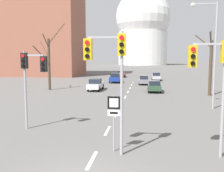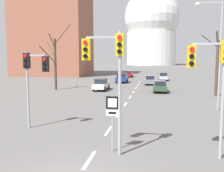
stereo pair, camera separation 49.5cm
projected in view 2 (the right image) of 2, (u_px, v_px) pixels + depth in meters
The scene contains 24 objects.
lane_stripe_0 at pixel (89, 160), 10.89m from camera, with size 0.16×2.00×0.01m, color silver.
lane_stripe_1 at pixel (108, 131), 15.30m from camera, with size 0.16×2.00×0.01m, color silver.
lane_stripe_2 at pixel (119, 114), 19.71m from camera, with size 0.16×2.00×0.01m, color silver.
lane_stripe_3 at pixel (125, 104), 24.12m from camera, with size 0.16×2.00×0.01m, color silver.
lane_stripe_4 at pixel (130, 97), 28.52m from camera, with size 0.16×2.00×0.01m, color silver.
lane_stripe_5 at pixel (133, 92), 32.93m from camera, with size 0.16×2.00×0.01m, color silver.
lane_stripe_6 at pixel (136, 88), 37.34m from camera, with size 0.16×2.00×0.01m, color silver.
lane_stripe_7 at pixel (138, 85), 41.75m from camera, with size 0.16×2.00×0.01m, color silver.
lane_stripe_8 at pixel (140, 82), 46.16m from camera, with size 0.16×2.00×0.01m, color silver.
traffic_signal_centre_tall at pixel (109, 62), 11.08m from camera, with size 1.88×0.34×5.59m.
traffic_signal_near_left at pixel (33, 71), 15.45m from camera, with size 1.60×0.34×4.85m.
traffic_signal_near_right at pixel (213, 68), 10.65m from camera, with size 1.73×0.34×5.28m.
route_sign_post at pixel (112, 113), 11.68m from camera, with size 0.60×0.08×2.70m.
street_lamp_right at pixel (216, 45), 21.03m from camera, with size 2.26×0.36×9.12m.
sedan_near_left at pixel (122, 78), 45.52m from camera, with size 1.97×4.01×1.75m.
sedan_near_right at pixel (101, 84), 34.68m from camera, with size 1.70×4.58×1.62m.
sedan_mid_centre at pixel (160, 86), 32.72m from camera, with size 1.74×4.00×1.52m.
sedan_far_left at pixel (128, 74), 58.85m from camera, with size 1.98×3.82×1.53m.
sedan_far_right at pixel (150, 80), 42.28m from camera, with size 1.70×4.36×1.56m.
sedan_distant_centre at pixel (163, 76), 50.10m from camera, with size 1.73×4.59×1.62m.
bare_tree_left_near at pixel (55, 61), 35.13m from camera, with size 4.00×4.52×9.36m.
bare_tree_right_near at pixel (217, 65), 29.01m from camera, with size 2.35×3.52×7.88m.
capitol_dome at pixel (152, 28), 167.43m from camera, with size 36.43×36.43×51.46m.
apartment_block_left at pixel (53, 21), 64.36m from camera, with size 18.00×14.00×28.30m, color #935642.
Camera 2 is at (2.75, -7.74, 4.41)m, focal length 40.00 mm.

